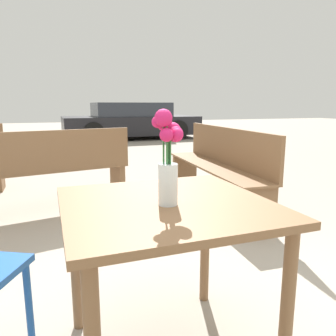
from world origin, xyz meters
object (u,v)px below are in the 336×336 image
(flower_vase, at_px, (168,158))
(bench_near, at_px, (55,169))
(table_front, at_px, (166,227))
(parked_car, at_px, (131,121))
(bench_far, at_px, (220,162))

(flower_vase, xyz_separation_m, bench_near, (-0.42, 2.28, -0.44))
(table_front, height_order, parked_car, parked_car)
(flower_vase, relative_size, parked_car, 0.09)
(bench_near, bearing_deg, parked_car, 71.34)
(flower_vase, bearing_deg, parked_car, 78.14)
(bench_near, xyz_separation_m, bench_far, (1.69, -0.32, 0.02))
(table_front, xyz_separation_m, bench_near, (-0.42, 2.24, -0.15))
(bench_far, bearing_deg, flower_vase, -123.04)
(flower_vase, xyz_separation_m, bench_far, (1.27, 1.96, -0.42))
(table_front, xyz_separation_m, bench_far, (1.27, 1.92, -0.13))
(table_front, height_order, bench_near, bench_near)
(bench_far, bearing_deg, bench_near, 169.24)
(table_front, relative_size, flower_vase, 2.24)
(bench_far, height_order, parked_car, parked_car)
(parked_car, bearing_deg, table_front, -101.88)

